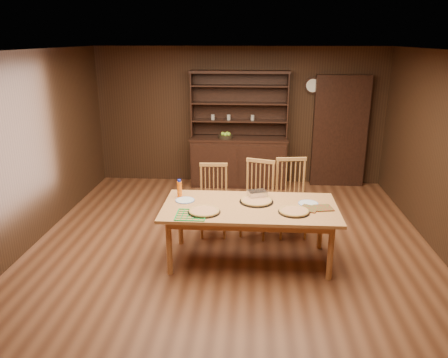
# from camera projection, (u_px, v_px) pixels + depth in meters

# --- Properties ---
(floor) EXTENTS (6.00, 6.00, 0.00)m
(floor) POSITION_uv_depth(u_px,v_px,m) (231.00, 249.00, 5.95)
(floor) COLOR brown
(floor) RESTS_ON ground
(room_shell) EXTENTS (6.00, 6.00, 6.00)m
(room_shell) POSITION_uv_depth(u_px,v_px,m) (231.00, 136.00, 5.46)
(room_shell) COLOR beige
(room_shell) RESTS_ON floor
(china_hutch) EXTENTS (1.84, 0.52, 2.17)m
(china_hutch) POSITION_uv_depth(u_px,v_px,m) (239.00, 155.00, 8.37)
(china_hutch) COLOR black
(china_hutch) RESTS_ON floor
(doorway) EXTENTS (1.00, 0.18, 2.10)m
(doorway) POSITION_uv_depth(u_px,v_px,m) (340.00, 132.00, 8.25)
(doorway) COLOR black
(doorway) RESTS_ON floor
(wall_clock) EXTENTS (0.30, 0.05, 0.30)m
(wall_clock) POSITION_uv_depth(u_px,v_px,m) (313.00, 85.00, 8.07)
(wall_clock) COLOR black
(wall_clock) RESTS_ON room_shell
(dining_table) EXTENTS (2.17, 1.08, 0.75)m
(dining_table) POSITION_uv_depth(u_px,v_px,m) (250.00, 211.00, 5.45)
(dining_table) COLOR #C98245
(dining_table) RESTS_ON floor
(chair_left) EXTENTS (0.44, 0.42, 1.03)m
(chair_left) POSITION_uv_depth(u_px,v_px,m) (213.00, 197.00, 6.32)
(chair_left) COLOR #C38D43
(chair_left) RESTS_ON floor
(chair_center) EXTENTS (0.56, 0.54, 1.09)m
(chair_center) POSITION_uv_depth(u_px,v_px,m) (258.00, 195.00, 6.29)
(chair_center) COLOR #C38D43
(chair_center) RESTS_ON floor
(chair_right) EXTENTS (0.51, 0.49, 1.12)m
(chair_right) POSITION_uv_depth(u_px,v_px,m) (291.00, 194.00, 6.29)
(chair_right) COLOR #C38D43
(chair_right) RESTS_ON floor
(pizza_left) EXTENTS (0.39, 0.39, 0.04)m
(pizza_left) POSITION_uv_depth(u_px,v_px,m) (204.00, 211.00, 5.22)
(pizza_left) COLOR black
(pizza_left) RESTS_ON dining_table
(pizza_right) EXTENTS (0.38, 0.38, 0.04)m
(pizza_right) POSITION_uv_depth(u_px,v_px,m) (294.00, 211.00, 5.22)
(pizza_right) COLOR black
(pizza_right) RESTS_ON dining_table
(pizza_center) EXTENTS (0.43, 0.43, 0.04)m
(pizza_center) POSITION_uv_depth(u_px,v_px,m) (256.00, 201.00, 5.56)
(pizza_center) COLOR black
(pizza_center) RESTS_ON dining_table
(cooling_rack) EXTENTS (0.45, 0.45, 0.02)m
(cooling_rack) POSITION_uv_depth(u_px,v_px,m) (191.00, 215.00, 5.15)
(cooling_rack) COLOR #0CA237
(cooling_rack) RESTS_ON dining_table
(plate_left) EXTENTS (0.25, 0.25, 0.02)m
(plate_left) POSITION_uv_depth(u_px,v_px,m) (185.00, 200.00, 5.60)
(plate_left) COLOR beige
(plate_left) RESTS_ON dining_table
(plate_right) EXTENTS (0.25, 0.25, 0.02)m
(plate_right) POSITION_uv_depth(u_px,v_px,m) (308.00, 203.00, 5.49)
(plate_right) COLOR beige
(plate_right) RESTS_ON dining_table
(foil_dish) EXTENTS (0.28, 0.24, 0.09)m
(foil_dish) POSITION_uv_depth(u_px,v_px,m) (257.00, 194.00, 5.70)
(foil_dish) COLOR silver
(foil_dish) RESTS_ON dining_table
(juice_bottle) EXTENTS (0.06, 0.06, 0.24)m
(juice_bottle) POSITION_uv_depth(u_px,v_px,m) (179.00, 189.00, 5.72)
(juice_bottle) COLOR orange
(juice_bottle) RESTS_ON dining_table
(pot_holder_a) EXTENTS (0.25, 0.25, 0.02)m
(pot_holder_a) POSITION_uv_depth(u_px,v_px,m) (323.00, 208.00, 5.35)
(pot_holder_a) COLOR #A01218
(pot_holder_a) RESTS_ON dining_table
(pot_holder_b) EXTENTS (0.29, 0.29, 0.02)m
(pot_holder_b) POSITION_uv_depth(u_px,v_px,m) (309.00, 209.00, 5.33)
(pot_holder_b) COLOR #A01218
(pot_holder_b) RESTS_ON dining_table
(fruit_bowl) EXTENTS (0.27, 0.27, 0.12)m
(fruit_bowl) POSITION_uv_depth(u_px,v_px,m) (226.00, 136.00, 8.21)
(fruit_bowl) COLOR black
(fruit_bowl) RESTS_ON china_hutch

